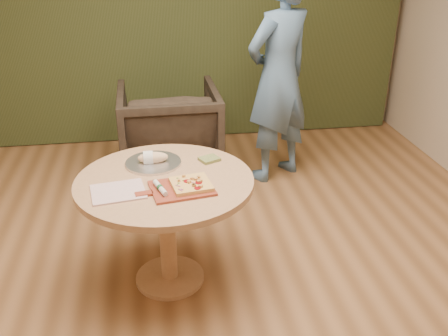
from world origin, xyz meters
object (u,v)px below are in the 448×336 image
Objects in this scene: flatbread_pizza at (191,184)px; armchair at (169,126)px; cutlery_roll at (160,188)px; pizza_paddle at (180,189)px; serving_tray at (153,163)px; bread_roll at (152,158)px; person_standing at (279,77)px; pedestal_table at (166,199)px.

armchair is (-0.05, 1.79, -0.32)m from flatbread_pizza.
flatbread_pizza is 1.30× the size of cutlery_roll.
serving_tray reaches higher than pizza_paddle.
armchair is (0.17, 1.42, -0.33)m from bread_roll.
flatbread_pizza reaches higher than serving_tray.
person_standing reaches higher than armchair.
serving_tray is (-0.14, 0.38, -0.00)m from pizza_paddle.
pizza_paddle is at bearing -69.11° from serving_tray.
flatbread_pizza is at bearing 90.54° from armchair.
person_standing is at bearing 59.85° from flatbread_pizza.
pizza_paddle is at bearing -67.95° from bread_roll.
pizza_paddle reaches higher than pedestal_table.
flatbread_pizza reaches higher than pizza_paddle.
cutlery_roll is at bearing -84.25° from bread_roll.
armchair is 1.10m from person_standing.
pizza_paddle is 1.87m from person_standing.
armchair reaches higher than flatbread_pizza.
flatbread_pizza is (0.07, 0.01, 0.02)m from pizza_paddle.
armchair is at bearing 86.47° from pedestal_table.
pedestal_table is at bearing -72.84° from bread_roll.
pedestal_table is 1.17× the size of armchair.
pizza_paddle is 2.39× the size of cutlery_roll.
bread_roll is (-0.07, 0.22, 0.18)m from pedestal_table.
pedestal_table is 5.59× the size of bread_roll.
bread_roll reaches higher than pedestal_table.
person_standing is (0.96, -0.22, 0.49)m from armchair.
cutlery_roll is 1.01× the size of bread_roll.
flatbread_pizza is 0.13× the size of person_standing.
pedestal_table is 1.66m from armchair.
flatbread_pizza is at bearing -59.28° from bread_roll.
cutlery_roll is (-0.03, -0.17, 0.17)m from pedestal_table.
flatbread_pizza is 0.27× the size of armchair.
pedestal_table is at bearing 61.94° from cutlery_roll.
pedestal_table is at bearing -74.92° from serving_tray.
cutlery_roll reaches higher than serving_tray.
armchair is at bearing 91.53° from flatbread_pizza.
cutlery_roll is at bearing -85.53° from serving_tray.
person_standing is at bearing 166.09° from armchair.
flatbread_pizza is 0.18m from cutlery_roll.
person_standing reaches higher than serving_tray.
armchair reaches higher than pedestal_table.
flatbread_pizza is at bearing -60.31° from serving_tray.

